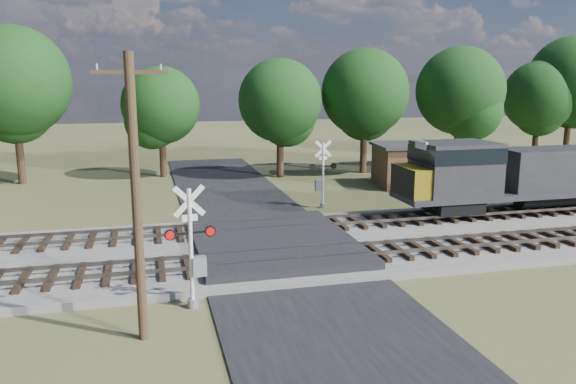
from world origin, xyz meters
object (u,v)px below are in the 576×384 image
object	(u,v)px
utility_pole	(136,194)
equipment_shed	(406,165)
crossing_signal_near	(194,258)
crossing_signal_far	(322,180)

from	to	relation	value
utility_pole	equipment_shed	bearing A→B (deg)	46.87
crossing_signal_near	equipment_shed	bearing A→B (deg)	41.21
crossing_signal_near	equipment_shed	xyz separation A→B (m)	(16.76, 18.60, -0.23)
crossing_signal_near	crossing_signal_far	size ratio (longest dim) A/B	1.04
utility_pole	crossing_signal_near	bearing A→B (deg)	48.16
crossing_signal_far	utility_pole	world-z (taller)	utility_pole
equipment_shed	utility_pole	bearing A→B (deg)	-125.06
crossing_signal_far	equipment_shed	size ratio (longest dim) A/B	0.83
crossing_signal_near	utility_pole	distance (m)	3.74
utility_pole	equipment_shed	xyz separation A→B (m)	(18.47, 20.59, -2.89)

